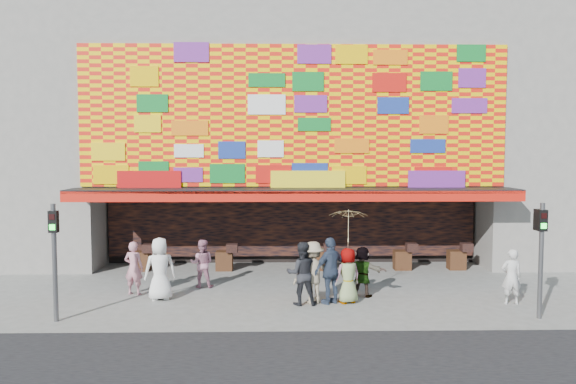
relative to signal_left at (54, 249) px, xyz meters
name	(u,v)px	position (x,y,z in m)	size (l,w,h in m)	color
ground	(298,304)	(6.20, 1.50, -1.86)	(90.00, 90.00, 0.00)	slate
shop_building	(291,130)	(6.20, 9.68, 3.37)	(15.20, 9.40, 10.00)	gray
signal_left	(54,249)	(0.00, 0.00, 0.00)	(0.22, 0.20, 3.00)	#59595B
signal_right	(541,247)	(12.40, 0.00, 0.00)	(0.22, 0.20, 3.00)	#59595B
ped_a	(160,269)	(2.22, 2.02, -0.94)	(0.89, 0.58, 1.83)	white
ped_b	(134,268)	(1.30, 2.67, -1.05)	(0.59, 0.39, 1.62)	#C17D8B
ped_c	(302,273)	(6.31, 1.44, -0.97)	(0.87, 0.67, 1.78)	black
ped_d	(313,272)	(6.64, 1.59, -0.98)	(1.14, 0.65, 1.76)	gray
ped_e	(331,271)	(7.14, 1.52, -0.91)	(1.11, 0.46, 1.90)	#2F3B52
ped_f	(362,271)	(8.16, 2.30, -1.11)	(1.39, 0.44, 1.50)	gray
ped_g	(348,276)	(7.63, 1.58, -1.07)	(0.77, 0.50, 1.58)	gray
ped_h	(511,277)	(12.23, 1.36, -1.07)	(0.57, 0.38, 1.57)	silver
ped_i	(202,263)	(3.23, 3.54, -1.10)	(0.74, 0.58, 1.53)	#BA7891
parasol	(348,226)	(7.63, 1.58, 0.34)	(1.40, 1.41, 1.94)	#FFE9A0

